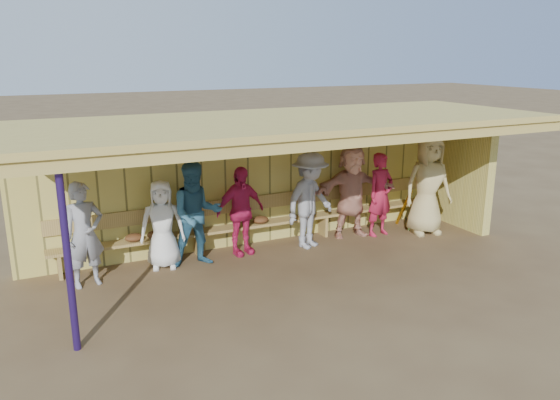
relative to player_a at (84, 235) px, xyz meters
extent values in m
plane|color=brown|center=(3.22, -0.55, -0.83)|extent=(90.00, 90.00, 0.00)
imported|color=gray|center=(0.00, 0.00, 0.00)|extent=(0.67, 0.50, 1.65)
imported|color=white|center=(1.26, 0.23, -0.07)|extent=(0.83, 0.65, 1.50)
imported|color=#2D5F7C|center=(1.81, 0.08, 0.07)|extent=(0.94, 0.77, 1.79)
imported|color=#D12158|center=(2.66, 0.26, -0.03)|extent=(0.99, 0.53, 1.60)
imported|color=#96989E|center=(3.95, 0.05, 0.07)|extent=(1.32, 1.05, 1.79)
imported|color=tan|center=(4.99, 0.26, 0.09)|extent=(1.76, 0.78, 1.83)
imported|color=#A91B39|center=(5.54, 0.06, 0.00)|extent=(0.66, 0.49, 1.65)
imported|color=tan|center=(6.45, -0.25, 0.16)|extent=(1.08, 0.82, 1.98)
cube|color=#CCBB57|center=(3.22, 0.80, 0.37)|extent=(8.60, 0.20, 2.40)
cube|color=#CCBB57|center=(7.42, -0.10, 0.37)|extent=(0.20, 1.62, 2.40)
cube|color=tan|center=(3.22, -0.55, 1.62)|extent=(8.80, 3.20, 0.10)
cube|color=tan|center=(3.22, -2.05, 1.49)|extent=(8.80, 0.10, 0.18)
cube|color=tan|center=(-0.58, -0.55, 1.48)|extent=(0.08, 3.00, 0.16)
cube|color=tan|center=(0.37, -0.55, 1.48)|extent=(0.08, 3.00, 0.16)
cube|color=tan|center=(1.32, -0.55, 1.48)|extent=(0.08, 3.00, 0.16)
cube|color=tan|center=(2.27, -0.55, 1.48)|extent=(0.08, 3.00, 0.16)
cube|color=tan|center=(3.22, -0.55, 1.48)|extent=(0.08, 3.00, 0.16)
cube|color=tan|center=(4.17, -0.55, 1.48)|extent=(0.08, 3.00, 0.16)
cube|color=tan|center=(5.12, -0.55, 1.48)|extent=(0.08, 3.00, 0.16)
cube|color=tan|center=(6.07, -0.55, 1.48)|extent=(0.08, 3.00, 0.16)
cube|color=tan|center=(7.02, -0.55, 1.48)|extent=(0.08, 3.00, 0.16)
cylinder|color=navy|center=(-0.38, -1.95, 0.37)|extent=(0.09, 0.09, 2.40)
cube|color=tan|center=(3.22, 0.51, -0.40)|extent=(7.60, 0.32, 0.05)
cube|color=tan|center=(3.22, 0.67, -0.03)|extent=(7.60, 0.04, 0.26)
cube|color=tan|center=(-0.38, 0.51, -0.63)|extent=(0.06, 0.29, 0.40)
cube|color=tan|center=(1.93, 0.51, -0.63)|extent=(0.06, 0.29, 0.40)
cube|color=tan|center=(4.51, 0.51, -0.63)|extent=(0.06, 0.29, 0.40)
cube|color=tan|center=(6.82, 0.51, -0.63)|extent=(0.06, 0.29, 0.40)
cylinder|color=gold|center=(6.34, 0.31, -0.43)|extent=(0.13, 0.41, 0.80)
sphere|color=orange|center=(6.87, 0.31, -0.79)|extent=(0.08, 0.08, 0.08)
ellipsoid|color=#593319|center=(0.82, 0.46, -0.31)|extent=(0.30, 0.24, 0.14)
ellipsoid|color=#593319|center=(1.19, 0.46, -0.31)|extent=(0.30, 0.24, 0.14)
ellipsoid|color=#593319|center=(3.14, 0.46, -0.31)|extent=(0.30, 0.24, 0.14)
cylinder|color=#8AD56A|center=(5.82, 0.56, -0.27)|extent=(0.07, 0.07, 0.22)
cylinder|color=orange|center=(5.28, 0.56, -0.27)|extent=(0.07, 0.07, 0.22)
cylinder|color=#98C663|center=(6.27, 0.01, -0.72)|extent=(0.07, 0.07, 0.22)
camera|label=1|loc=(-0.73, -8.42, 2.68)|focal=35.00mm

